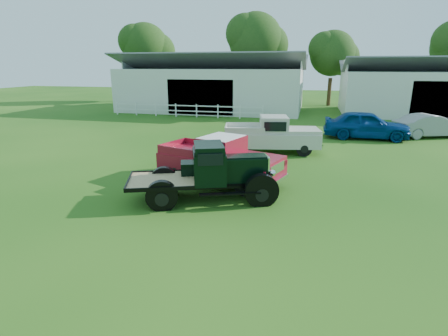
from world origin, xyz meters
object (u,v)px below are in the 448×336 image
(misc_car_blue, at_px, (366,125))
(misc_car_grey, at_px, (430,126))
(red_pickup, at_px, (219,159))
(vintage_flatbed, at_px, (206,172))
(white_pickup, at_px, (271,135))

(misc_car_blue, bearing_deg, misc_car_grey, -69.29)
(red_pickup, bearing_deg, vintage_flatbed, -70.06)
(vintage_flatbed, bearing_deg, red_pickup, 70.41)
(vintage_flatbed, relative_size, misc_car_blue, 0.96)
(white_pickup, relative_size, misc_car_blue, 1.00)
(white_pickup, relative_size, misc_car_grey, 1.14)
(red_pickup, xyz_separation_m, misc_car_grey, (11.03, 12.21, -0.20))
(misc_car_grey, bearing_deg, white_pickup, 102.79)
(red_pickup, relative_size, misc_car_blue, 0.99)
(vintage_flatbed, relative_size, red_pickup, 0.96)
(white_pickup, xyz_separation_m, misc_car_blue, (5.47, 5.14, -0.07))
(vintage_flatbed, bearing_deg, misc_car_grey, 31.56)
(white_pickup, distance_m, misc_car_grey, 11.67)
(vintage_flatbed, distance_m, white_pickup, 7.66)
(red_pickup, xyz_separation_m, white_pickup, (1.44, 5.57, 0.01))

